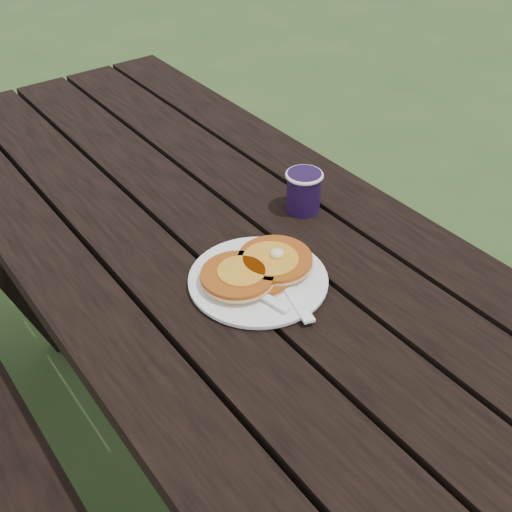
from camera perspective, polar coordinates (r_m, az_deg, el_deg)
ground at (r=1.84m, az=-3.09°, el=-16.73°), size 60.00×60.00×0.00m
picnic_table at (r=1.55m, az=-3.55°, el=-8.84°), size 1.36×1.80×0.75m
plate at (r=1.15m, az=0.19°, el=-2.19°), size 0.26×0.26×0.01m
pancake_stack at (r=1.15m, az=0.17°, el=-1.11°), size 0.21×0.14×0.04m
knife at (r=1.12m, az=2.94°, el=-2.93°), size 0.07×0.18×0.00m
fork at (r=1.10m, az=0.65°, el=-3.55°), size 0.06×0.16×0.01m
coffee_cup at (r=1.32m, az=4.26°, el=5.95°), size 0.08×0.08×0.09m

